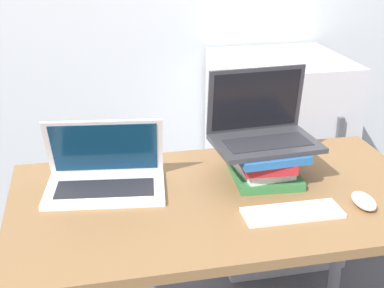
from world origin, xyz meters
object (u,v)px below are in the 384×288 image
object	(u,v)px
laptop_on_books	(262,128)
wireless_keyboard	(292,213)
mouse	(364,201)
mini_fridge	(275,158)
book_stack	(262,160)
laptop_left	(105,175)

from	to	relation	value
laptop_on_books	wireless_keyboard	size ratio (longest dim) A/B	1.17
mouse	mini_fridge	world-z (taller)	mini_fridge
wireless_keyboard	mouse	world-z (taller)	mouse
mouse	mini_fridge	size ratio (longest dim) A/B	0.11
book_stack	laptop_on_books	distance (m)	0.11
book_stack	wireless_keyboard	distance (m)	0.26
book_stack	wireless_keyboard	world-z (taller)	book_stack
laptop_on_books	wireless_keyboard	distance (m)	0.31
laptop_on_books	mini_fridge	xyz separation A→B (m)	(0.32, 0.67, -0.43)
laptop_on_books	mini_fridge	world-z (taller)	laptop_on_books
book_stack	mouse	bearing A→B (deg)	-46.92
wireless_keyboard	mini_fridge	xyz separation A→B (m)	(0.31, 0.93, -0.26)
wireless_keyboard	laptop_on_books	bearing A→B (deg)	91.88
book_stack	mini_fridge	distance (m)	0.82
wireless_keyboard	mouse	xyz separation A→B (m)	(0.22, 0.00, 0.01)
book_stack	mouse	world-z (taller)	book_stack
laptop_on_books	mini_fridge	distance (m)	0.85
laptop_left	book_stack	world-z (taller)	laptop_left
wireless_keyboard	mouse	bearing A→B (deg)	0.07
laptop_left	mini_fridge	world-z (taller)	laptop_left
laptop_on_books	mouse	distance (m)	0.38
mouse	mini_fridge	distance (m)	0.98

